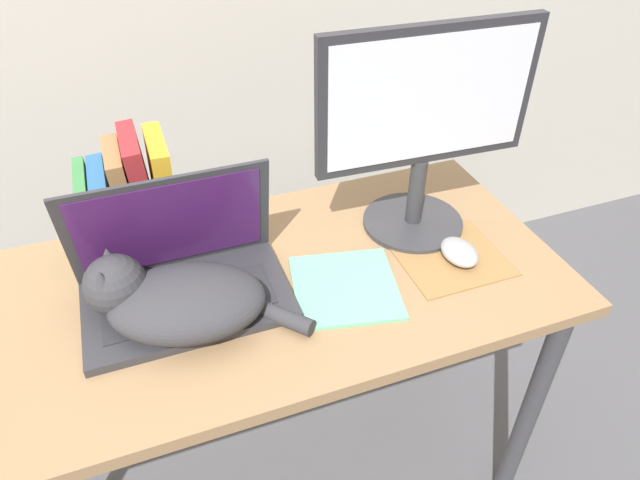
# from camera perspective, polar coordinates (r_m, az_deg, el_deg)

# --- Properties ---
(desk) EXTENTS (1.36, 0.59, 0.73)m
(desk) POSITION_cam_1_polar(r_m,az_deg,el_deg) (1.19, -8.83, -8.09)
(desk) COLOR #93704C
(desk) RESTS_ON ground_plane
(laptop) EXTENTS (0.38, 0.23, 0.24)m
(laptop) POSITION_cam_1_polar(r_m,az_deg,el_deg) (1.11, -13.57, -3.65)
(laptop) COLOR #2D2D33
(laptop) RESTS_ON desk
(cat) EXTENTS (0.38, 0.26, 0.14)m
(cat) POSITION_cam_1_polar(r_m,az_deg,el_deg) (1.06, -14.43, -5.68)
(cat) COLOR #333338
(cat) RESTS_ON desk
(external_monitor) EXTENTS (0.46, 0.22, 0.45)m
(external_monitor) POSITION_cam_1_polar(r_m,az_deg,el_deg) (1.18, 10.44, 11.30)
(external_monitor) COLOR #333338
(external_monitor) RESTS_ON desk
(mousepad) EXTENTS (0.22, 0.20, 0.00)m
(mousepad) POSITION_cam_1_polar(r_m,az_deg,el_deg) (1.23, 12.89, -1.66)
(mousepad) COLOR olive
(mousepad) RESTS_ON desk
(computer_mouse) EXTENTS (0.07, 0.10, 0.03)m
(computer_mouse) POSITION_cam_1_polar(r_m,az_deg,el_deg) (1.21, 13.76, -1.17)
(computer_mouse) COLOR #99999E
(computer_mouse) RESTS_ON mousepad
(book_row) EXTENTS (0.18, 0.17, 0.26)m
(book_row) POSITION_cam_1_polar(r_m,az_deg,el_deg) (1.22, -18.26, 3.73)
(book_row) COLOR #387A42
(book_row) RESTS_ON desk
(notepad) EXTENTS (0.24, 0.24, 0.01)m
(notepad) POSITION_cam_1_polar(r_m,az_deg,el_deg) (1.12, 2.52, -4.73)
(notepad) COLOR #6BBC93
(notepad) RESTS_ON desk
(webcam) EXTENTS (0.04, 0.04, 0.07)m
(webcam) POSITION_cam_1_polar(r_m,az_deg,el_deg) (1.30, -8.90, 3.89)
(webcam) COLOR #232328
(webcam) RESTS_ON desk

